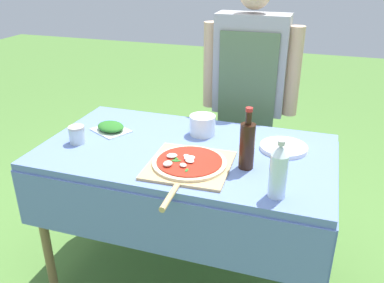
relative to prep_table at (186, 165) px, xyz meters
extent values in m
plane|color=#517F38|center=(0.00, 0.00, -0.71)|extent=(12.00, 12.00, 0.00)
cube|color=#607AB7|center=(0.00, 0.00, 0.07)|extent=(1.37, 0.78, 0.04)
cube|color=#607AB7|center=(0.00, -0.39, -0.08)|extent=(1.37, 0.01, 0.28)
cube|color=#607AB7|center=(0.00, 0.39, -0.08)|extent=(1.37, 0.01, 0.28)
cube|color=#607AB7|center=(-0.69, 0.00, -0.08)|extent=(0.01, 0.78, 0.28)
cube|color=#607AB7|center=(0.69, 0.00, -0.08)|extent=(0.01, 0.78, 0.28)
cylinder|color=olive|center=(-0.63, -0.33, -0.33)|extent=(0.05, 0.05, 0.77)
cylinder|color=olive|center=(-0.63, 0.33, -0.33)|extent=(0.05, 0.05, 0.77)
cylinder|color=olive|center=(0.63, 0.33, -0.33)|extent=(0.05, 0.05, 0.77)
cylinder|color=#333D56|center=(0.24, 0.70, -0.33)|extent=(0.11, 0.11, 0.77)
cylinder|color=#333D56|center=(0.09, 0.70, -0.33)|extent=(0.11, 0.11, 0.77)
cube|color=#99999E|center=(0.16, 0.70, 0.34)|extent=(0.42, 0.18, 0.58)
cube|color=#56704C|center=(0.16, 0.60, 0.13)|extent=(0.33, 0.01, 0.84)
cylinder|color=tan|center=(0.41, 0.70, 0.32)|extent=(0.09, 0.09, 0.51)
cylinder|color=tan|center=(-0.08, 0.70, 0.32)|extent=(0.09, 0.09, 0.51)
cube|color=tan|center=(0.07, -0.17, 0.10)|extent=(0.37, 0.37, 0.01)
cylinder|color=tan|center=(0.08, -0.43, 0.10)|extent=(0.03, 0.18, 0.02)
cylinder|color=beige|center=(0.07, -0.17, 0.11)|extent=(0.32, 0.32, 0.01)
cylinder|color=#B22819|center=(0.07, -0.17, 0.12)|extent=(0.29, 0.29, 0.00)
ellipsoid|color=white|center=(-0.01, -0.16, 0.13)|extent=(0.06, 0.06, 0.01)
ellipsoid|color=white|center=(0.07, -0.15, 0.13)|extent=(0.04, 0.05, 0.01)
ellipsoid|color=white|center=(0.07, -0.16, 0.13)|extent=(0.05, 0.05, 0.01)
ellipsoid|color=white|center=(0.07, -0.17, 0.13)|extent=(0.06, 0.06, 0.02)
ellipsoid|color=white|center=(0.05, -0.14, 0.13)|extent=(0.04, 0.03, 0.01)
ellipsoid|color=white|center=(0.06, -0.15, 0.13)|extent=(0.04, 0.04, 0.01)
ellipsoid|color=white|center=(0.08, -0.18, 0.13)|extent=(0.05, 0.05, 0.01)
ellipsoid|color=white|center=(0.00, -0.24, 0.13)|extent=(0.05, 0.05, 0.02)
ellipsoid|color=white|center=(0.06, -0.23, 0.13)|extent=(0.04, 0.04, 0.01)
ellipsoid|color=#286B23|center=(0.01, -0.19, 0.12)|extent=(0.02, 0.03, 0.00)
ellipsoid|color=#286B23|center=(0.09, -0.25, 0.12)|extent=(0.02, 0.03, 0.00)
ellipsoid|color=#286B23|center=(0.02, -0.19, 0.12)|extent=(0.04, 0.03, 0.00)
ellipsoid|color=#286B23|center=(0.01, -0.17, 0.12)|extent=(0.03, 0.03, 0.00)
ellipsoid|color=#286B23|center=(-0.01, -0.14, 0.12)|extent=(0.03, 0.03, 0.00)
cylinder|color=black|center=(0.31, -0.10, 0.19)|extent=(0.07, 0.07, 0.20)
cylinder|color=black|center=(0.31, -0.10, 0.32)|extent=(0.03, 0.03, 0.06)
cylinder|color=#B22823|center=(0.31, -0.10, 0.36)|extent=(0.03, 0.03, 0.02)
cylinder|color=silver|center=(0.46, -0.29, 0.18)|extent=(0.07, 0.07, 0.17)
cone|color=silver|center=(0.46, -0.29, 0.29)|extent=(0.07, 0.07, 0.04)
cylinder|color=silver|center=(0.46, -0.29, 0.32)|extent=(0.03, 0.03, 0.02)
cube|color=silver|center=(-0.44, 0.08, 0.10)|extent=(0.23, 0.21, 0.01)
ellipsoid|color=#286B23|center=(-0.44, 0.08, 0.12)|extent=(0.20, 0.18, 0.04)
cylinder|color=silver|center=(0.02, 0.19, 0.14)|extent=(0.13, 0.13, 0.10)
cylinder|color=white|center=(0.44, 0.13, 0.09)|extent=(0.22, 0.22, 0.00)
cylinder|color=white|center=(0.44, 0.13, 0.10)|extent=(0.22, 0.22, 0.00)
cylinder|color=white|center=(0.44, 0.13, 0.10)|extent=(0.22, 0.22, 0.00)
cylinder|color=white|center=(0.44, 0.13, 0.11)|extent=(0.22, 0.22, 0.00)
cylinder|color=silver|center=(-0.53, -0.10, 0.13)|extent=(0.08, 0.08, 0.08)
cylinder|color=#B22819|center=(-0.53, -0.10, 0.12)|extent=(0.07, 0.07, 0.05)
cylinder|color=#B7B2A3|center=(-0.53, -0.10, 0.17)|extent=(0.08, 0.08, 0.01)
camera|label=1|loc=(0.57, -1.64, 0.93)|focal=38.00mm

